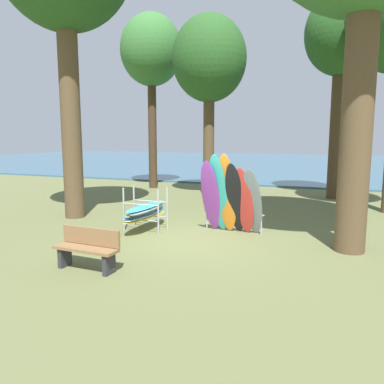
# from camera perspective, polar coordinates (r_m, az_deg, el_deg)

# --- Properties ---
(ground_plane) EXTENTS (80.00, 80.00, 0.00)m
(ground_plane) POSITION_cam_1_polar(r_m,az_deg,el_deg) (10.11, 1.56, -7.19)
(ground_plane) COLOR #60663D
(lake_water) EXTENTS (80.00, 36.00, 0.10)m
(lake_water) POSITION_cam_1_polar(r_m,az_deg,el_deg) (38.56, 15.92, 4.16)
(lake_water) COLOR #38607A
(lake_water) RESTS_ON ground
(tree_far_left_back) EXTENTS (3.01, 3.01, 8.65)m
(tree_far_left_back) POSITION_cam_1_polar(r_m,az_deg,el_deg) (18.02, 21.54, 20.62)
(tree_far_left_back) COLOR #4C3823
(tree_far_left_back) RESTS_ON ground
(tree_far_right_back) EXTENTS (3.26, 3.26, 7.95)m
(tree_far_right_back) POSITION_cam_1_polar(r_m,az_deg,el_deg) (17.57, 2.60, 19.08)
(tree_far_right_back) COLOR brown
(tree_far_right_back) RESTS_ON ground
(tree_deep_back) EXTENTS (3.11, 3.11, 8.80)m
(tree_deep_back) POSITION_cam_1_polar(r_m,az_deg,el_deg) (20.45, -6.14, 20.13)
(tree_deep_back) COLOR #42301E
(tree_deep_back) RESTS_ON ground
(leaning_board_pile) EXTENTS (1.80, 0.88, 2.26)m
(leaning_board_pile) POSITION_cam_1_polar(r_m,az_deg,el_deg) (10.54, 5.80, -0.86)
(leaning_board_pile) COLOR purple
(leaning_board_pile) RESTS_ON ground
(board_storage_rack) EXTENTS (1.15, 2.13, 1.25)m
(board_storage_rack) POSITION_cam_1_polar(r_m,az_deg,el_deg) (11.12, -6.99, -2.88)
(board_storage_rack) COLOR #9EA0A5
(board_storage_rack) RESTS_ON ground
(park_bench) EXTENTS (1.42, 0.49, 0.85)m
(park_bench) POSITION_cam_1_polar(r_m,az_deg,el_deg) (8.13, -15.41, -8.11)
(park_bench) COLOR #2D2D33
(park_bench) RESTS_ON ground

